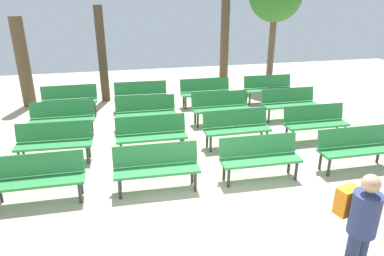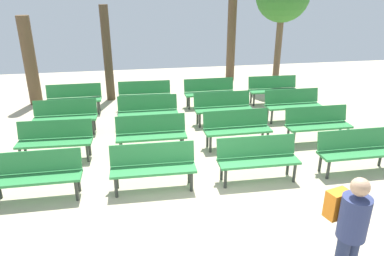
{
  "view_description": "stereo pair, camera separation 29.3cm",
  "coord_description": "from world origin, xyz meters",
  "px_view_note": "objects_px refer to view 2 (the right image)",
  "views": [
    {
      "loc": [
        -1.61,
        -4.37,
        3.67
      ],
      "look_at": [
        0.0,
        3.14,
        0.55
      ],
      "focal_mm": 33.35,
      "sensor_mm": 36.0,
      "label": 1
    },
    {
      "loc": [
        -1.32,
        -4.43,
        3.67
      ],
      "look_at": [
        0.0,
        3.14,
        0.55
      ],
      "focal_mm": 33.35,
      "sensor_mm": 36.0,
      "label": 2
    }
  ],
  "objects_px": {
    "bench_r0_c0": "(36,173)",
    "bench_r0_c3": "(356,149)",
    "bench_r1_c0": "(55,138)",
    "bench_r0_c1": "(153,164)",
    "bench_r0_c2": "(258,156)",
    "bench_r3_c2": "(209,91)",
    "bench_r3_c3": "(273,88)",
    "tree_0": "(107,54)",
    "tree_1": "(30,61)",
    "bench_r2_c0": "(65,115)",
    "bench_r1_c2": "(237,126)",
    "bench_r2_c1": "(148,110)",
    "bench_r1_c3": "(318,122)",
    "tree_2": "(231,38)",
    "bench_r2_c3": "(293,103)",
    "visitor_with_backpack": "(349,229)",
    "bench_r1_c1": "(151,132)",
    "bench_r3_c1": "(145,94)",
    "bench_r3_c0": "(74,97)",
    "bench_r2_c2": "(223,106)"
  },
  "relations": [
    {
      "from": "bench_r1_c1",
      "to": "bench_r3_c1",
      "type": "distance_m",
      "value": 3.13
    },
    {
      "from": "bench_r0_c0",
      "to": "bench_r0_c3",
      "type": "relative_size",
      "value": 1.0
    },
    {
      "from": "bench_r0_c1",
      "to": "bench_r2_c0",
      "type": "xyz_separation_m",
      "value": [
        -2.05,
        3.14,
        0.0
      ]
    },
    {
      "from": "bench_r2_c3",
      "to": "bench_r3_c1",
      "type": "height_order",
      "value": "same"
    },
    {
      "from": "bench_r0_c0",
      "to": "bench_r0_c2",
      "type": "height_order",
      "value": "same"
    },
    {
      "from": "bench_r2_c1",
      "to": "visitor_with_backpack",
      "type": "xyz_separation_m",
      "value": [
        2.07,
        -6.05,
        0.43
      ]
    },
    {
      "from": "bench_r2_c3",
      "to": "bench_r2_c1",
      "type": "bearing_deg",
      "value": 178.66
    },
    {
      "from": "bench_r0_c0",
      "to": "bench_r1_c0",
      "type": "xyz_separation_m",
      "value": [
        0.06,
        1.57,
        0.0
      ]
    },
    {
      "from": "tree_1",
      "to": "visitor_with_backpack",
      "type": "relative_size",
      "value": 1.69
    },
    {
      "from": "bench_r0_c2",
      "to": "bench_r1_c0",
      "type": "bearing_deg",
      "value": 159.24
    },
    {
      "from": "bench_r3_c2",
      "to": "bench_r1_c2",
      "type": "bearing_deg",
      "value": -90.71
    },
    {
      "from": "bench_r1_c1",
      "to": "bench_r2_c0",
      "type": "distance_m",
      "value": 2.63
    },
    {
      "from": "bench_r0_c0",
      "to": "bench_r0_c1",
      "type": "height_order",
      "value": "same"
    },
    {
      "from": "bench_r1_c3",
      "to": "bench_r3_c3",
      "type": "relative_size",
      "value": 0.99
    },
    {
      "from": "bench_r2_c0",
      "to": "tree_0",
      "type": "height_order",
      "value": "tree_0"
    },
    {
      "from": "bench_r1_c2",
      "to": "bench_r3_c3",
      "type": "bearing_deg",
      "value": 54.63
    },
    {
      "from": "bench_r1_c2",
      "to": "bench_r2_c1",
      "type": "bearing_deg",
      "value": 141.5
    },
    {
      "from": "bench_r3_c2",
      "to": "tree_0",
      "type": "distance_m",
      "value": 3.54
    },
    {
      "from": "bench_r2_c1",
      "to": "tree_0",
      "type": "height_order",
      "value": "tree_0"
    },
    {
      "from": "tree_0",
      "to": "tree_2",
      "type": "height_order",
      "value": "tree_2"
    },
    {
      "from": "bench_r3_c2",
      "to": "bench_r0_c1",
      "type": "bearing_deg",
      "value": -114.84
    },
    {
      "from": "bench_r0_c3",
      "to": "tree_2",
      "type": "bearing_deg",
      "value": 93.34
    },
    {
      "from": "bench_r0_c1",
      "to": "bench_r3_c3",
      "type": "relative_size",
      "value": 1.0
    },
    {
      "from": "bench_r0_c1",
      "to": "bench_r0_c3",
      "type": "relative_size",
      "value": 1.01
    },
    {
      "from": "bench_r0_c1",
      "to": "bench_r0_c2",
      "type": "distance_m",
      "value": 2.06
    },
    {
      "from": "bench_r0_c2",
      "to": "bench_r3_c2",
      "type": "relative_size",
      "value": 1.0
    },
    {
      "from": "bench_r0_c0",
      "to": "bench_r0_c1",
      "type": "xyz_separation_m",
      "value": [
        2.11,
        -0.03,
        0.0
      ]
    },
    {
      "from": "tree_0",
      "to": "tree_1",
      "type": "relative_size",
      "value": 1.1
    },
    {
      "from": "bench_r0_c0",
      "to": "bench_r2_c2",
      "type": "bearing_deg",
      "value": 35.82
    },
    {
      "from": "bench_r0_c1",
      "to": "bench_r3_c0",
      "type": "bearing_deg",
      "value": 114.52
    },
    {
      "from": "bench_r1_c0",
      "to": "bench_r3_c3",
      "type": "xyz_separation_m",
      "value": [
        6.3,
        3.04,
        0.0
      ]
    },
    {
      "from": "bench_r1_c1",
      "to": "bench_r3_c1",
      "type": "height_order",
      "value": "same"
    },
    {
      "from": "bench_r0_c1",
      "to": "bench_r2_c3",
      "type": "height_order",
      "value": "same"
    },
    {
      "from": "bench_r2_c3",
      "to": "visitor_with_backpack",
      "type": "xyz_separation_m",
      "value": [
        -2.05,
        -5.94,
        0.43
      ]
    },
    {
      "from": "bench_r0_c1",
      "to": "bench_r0_c0",
      "type": "bearing_deg",
      "value": -179.68
    },
    {
      "from": "bench_r0_c3",
      "to": "bench_r2_c1",
      "type": "xyz_separation_m",
      "value": [
        -4.09,
        3.19,
        0.0
      ]
    },
    {
      "from": "visitor_with_backpack",
      "to": "bench_r2_c0",
      "type": "bearing_deg",
      "value": -69.82
    },
    {
      "from": "bench_r3_c2",
      "to": "visitor_with_backpack",
      "type": "distance_m",
      "value": 7.59
    },
    {
      "from": "bench_r2_c3",
      "to": "bench_r3_c0",
      "type": "xyz_separation_m",
      "value": [
        -6.24,
        1.66,
        0.0
      ]
    },
    {
      "from": "bench_r0_c1",
      "to": "bench_r1_c2",
      "type": "distance_m",
      "value": 2.64
    },
    {
      "from": "bench_r1_c2",
      "to": "bench_r2_c3",
      "type": "xyz_separation_m",
      "value": [
        2.1,
        1.48,
        0.0
      ]
    },
    {
      "from": "bench_r1_c0",
      "to": "bench_r2_c2",
      "type": "xyz_separation_m",
      "value": [
        4.21,
        1.53,
        0.0
      ]
    },
    {
      "from": "bench_r0_c2",
      "to": "bench_r2_c1",
      "type": "bearing_deg",
      "value": 122.58
    },
    {
      "from": "bench_r3_c0",
      "to": "bench_r3_c1",
      "type": "bearing_deg",
      "value": 0.07
    },
    {
      "from": "bench_r3_c3",
      "to": "bench_r1_c0",
      "type": "bearing_deg",
      "value": -152.26
    },
    {
      "from": "bench_r3_c0",
      "to": "tree_2",
      "type": "xyz_separation_m",
      "value": [
        5.74,
        3.19,
        1.17
      ]
    },
    {
      "from": "bench_r1_c0",
      "to": "bench_r2_c2",
      "type": "relative_size",
      "value": 1.01
    },
    {
      "from": "bench_r2_c2",
      "to": "visitor_with_backpack",
      "type": "relative_size",
      "value": 0.97
    },
    {
      "from": "bench_r1_c2",
      "to": "bench_r1_c3",
      "type": "bearing_deg",
      "value": -2.67
    },
    {
      "from": "bench_r1_c1",
      "to": "bench_r2_c2",
      "type": "height_order",
      "value": "same"
    }
  ]
}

